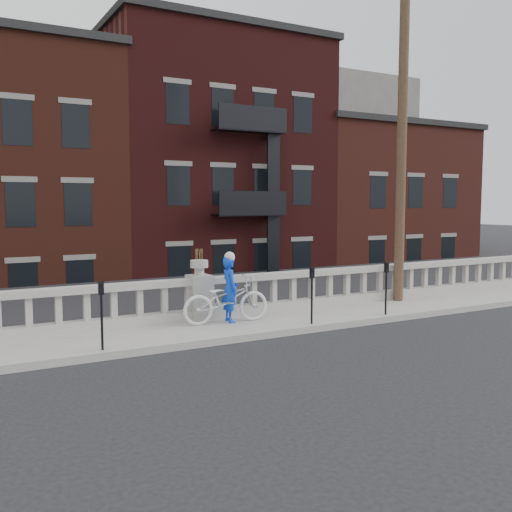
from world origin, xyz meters
The scene contains 11 objects.
ground centered at (0.00, 0.00, 0.00)m, with size 120.00×120.00×0.00m, color black.
sidewalk centered at (0.00, 3.00, 0.07)m, with size 32.00×2.20×0.15m, color gray.
balustrade centered at (0.00, 3.95, 0.64)m, with size 28.00×0.34×1.03m.
planter_pedestal centered at (0.00, 3.95, 0.83)m, with size 0.55×0.55×1.76m.
lower_level centered at (0.56, 23.04, 2.63)m, with size 80.00×44.00×20.80m.
utility_pole centered at (6.20, 3.60, 5.24)m, with size 1.60×0.28×10.00m.
parking_meter_b centered at (-2.85, 2.15, 1.00)m, with size 0.10×0.09×1.36m.
parking_meter_c centered at (2.12, 2.15, 1.00)m, with size 0.10×0.09×1.36m.
parking_meter_d centered at (4.42, 2.15, 1.00)m, with size 0.10×0.09×1.36m.
bicycle centered at (0.39, 3.25, 0.71)m, with size 0.75×2.14×1.13m, color silver.
cyclist centered at (0.52, 3.31, 0.95)m, with size 0.58×0.38×1.60m, color blue.
Camera 1 is at (-5.52, -8.90, 3.05)m, focal length 40.00 mm.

